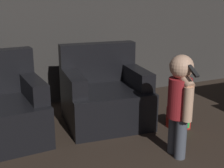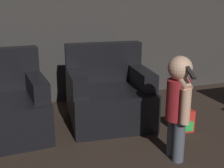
# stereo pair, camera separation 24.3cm
# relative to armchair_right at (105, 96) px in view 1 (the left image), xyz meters

# --- Properties ---
(wall_back) EXTENTS (8.40, 0.05, 2.60)m
(wall_back) POSITION_rel_armchair_right_xyz_m (-0.28, 0.92, 0.99)
(wall_back) COLOR #33302D
(wall_back) RESTS_ON ground_plane
(armchair_right) EXTENTS (0.97, 0.88, 0.88)m
(armchair_right) POSITION_rel_armchair_right_xyz_m (0.00, 0.00, 0.00)
(armchair_right) COLOR black
(armchair_right) RESTS_ON ground_plane
(person_toddler) EXTENTS (0.21, 0.36, 0.94)m
(person_toddler) POSITION_rel_armchair_right_xyz_m (0.30, -0.99, 0.24)
(person_toddler) COLOR #474C56
(person_toddler) RESTS_ON ground_plane
(toy_backpack) EXTENTS (0.20, 0.20, 0.24)m
(toy_backpack) POSITION_rel_armchair_right_xyz_m (0.67, -0.50, -0.19)
(toy_backpack) COLOR red
(toy_backpack) RESTS_ON ground_plane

